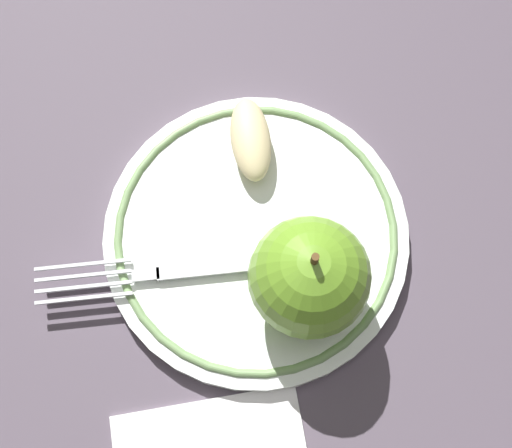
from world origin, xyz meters
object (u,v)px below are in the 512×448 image
(plate, at_px, (256,236))
(apple_red_whole, at_px, (309,277))
(apple_slice_front, at_px, (251,139))
(fork, at_px, (181,271))

(plate, height_order, apple_red_whole, apple_red_whole)
(apple_slice_front, bearing_deg, apple_red_whole, 11.47)
(plate, distance_m, apple_slice_front, 0.07)
(apple_slice_front, height_order, fork, apple_slice_front)
(plate, height_order, fork, fork)
(plate, xyz_separation_m, apple_red_whole, (-0.05, 0.03, 0.05))
(fork, bearing_deg, apple_red_whole, 164.73)
(plate, xyz_separation_m, apple_slice_front, (0.03, -0.06, 0.02))
(apple_red_whole, bearing_deg, plate, -32.47)
(apple_red_whole, xyz_separation_m, fork, (0.09, 0.01, -0.04))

